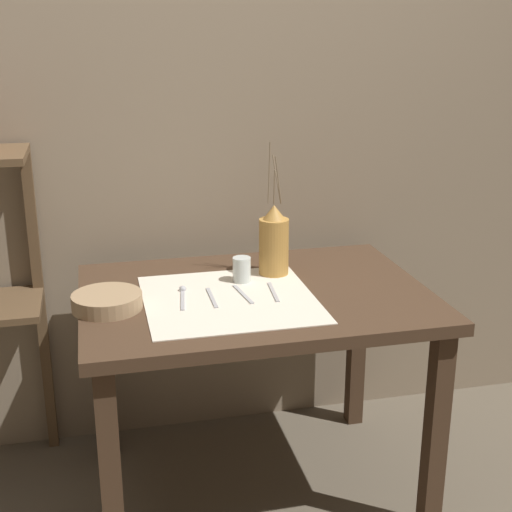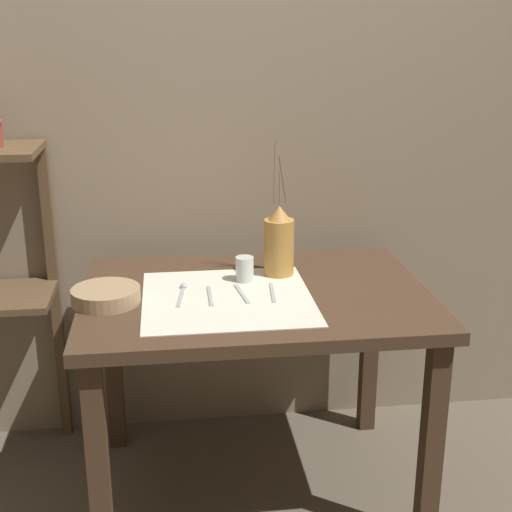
# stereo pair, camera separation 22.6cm
# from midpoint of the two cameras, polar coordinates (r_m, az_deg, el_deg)

# --- Properties ---
(ground_plane) EXTENTS (12.00, 12.00, 0.00)m
(ground_plane) POSITION_cam_midpoint_polar(r_m,az_deg,el_deg) (2.66, -2.62, -18.02)
(ground_plane) COLOR brown
(stone_wall_back) EXTENTS (7.00, 0.06, 2.40)m
(stone_wall_back) POSITION_cam_midpoint_polar(r_m,az_deg,el_deg) (2.68, -5.07, 10.16)
(stone_wall_back) COLOR gray
(stone_wall_back) RESTS_ON ground_plane
(wooden_table) EXTENTS (1.11, 0.80, 0.74)m
(wooden_table) POSITION_cam_midpoint_polar(r_m,az_deg,el_deg) (2.34, -2.84, -5.22)
(wooden_table) COLOR #422D1E
(wooden_table) RESTS_ON ground_plane
(linen_cloth) EXTENTS (0.53, 0.53, 0.00)m
(linen_cloth) POSITION_cam_midpoint_polar(r_m,az_deg,el_deg) (2.24, -5.04, -3.49)
(linen_cloth) COLOR beige
(linen_cloth) RESTS_ON wooden_table
(pitcher_with_flowers) EXTENTS (0.10, 0.10, 0.46)m
(pitcher_with_flowers) POSITION_cam_midpoint_polar(r_m,az_deg,el_deg) (2.42, -1.23, 1.05)
(pitcher_with_flowers) COLOR #B7843D
(pitcher_with_flowers) RESTS_ON wooden_table
(wooden_bowl) EXTENTS (0.21, 0.21, 0.05)m
(wooden_bowl) POSITION_cam_midpoint_polar(r_m,az_deg,el_deg) (2.22, -14.71, -3.58)
(wooden_bowl) COLOR #9E7F5B
(wooden_bowl) RESTS_ON wooden_table
(glass_tumbler_near) EXTENTS (0.06, 0.06, 0.08)m
(glass_tumbler_near) POSITION_cam_midpoint_polar(r_m,az_deg,el_deg) (2.37, -3.88, -1.13)
(glass_tumbler_near) COLOR silver
(glass_tumbler_near) RESTS_ON wooden_table
(spoon_inner) EXTENTS (0.04, 0.18, 0.02)m
(spoon_inner) POSITION_cam_midpoint_polar(r_m,az_deg,el_deg) (2.29, -8.71, -3.00)
(spoon_inner) COLOR #A8A8AD
(spoon_inner) RESTS_ON wooden_table
(fork_outer) EXTENTS (0.01, 0.17, 0.00)m
(fork_outer) POSITION_cam_midpoint_polar(r_m,az_deg,el_deg) (2.25, -6.43, -3.39)
(fork_outer) COLOR #A8A8AD
(fork_outer) RESTS_ON wooden_table
(fork_inner) EXTENTS (0.03, 0.17, 0.00)m
(fork_inner) POSITION_cam_midpoint_polar(r_m,az_deg,el_deg) (2.27, -3.90, -3.12)
(fork_inner) COLOR #A8A8AD
(fork_inner) RESTS_ON wooden_table
(knife_center) EXTENTS (0.03, 0.17, 0.00)m
(knife_center) POSITION_cam_midpoint_polar(r_m,az_deg,el_deg) (2.28, -1.44, -2.94)
(knife_center) COLOR #A8A8AD
(knife_center) RESTS_ON wooden_table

